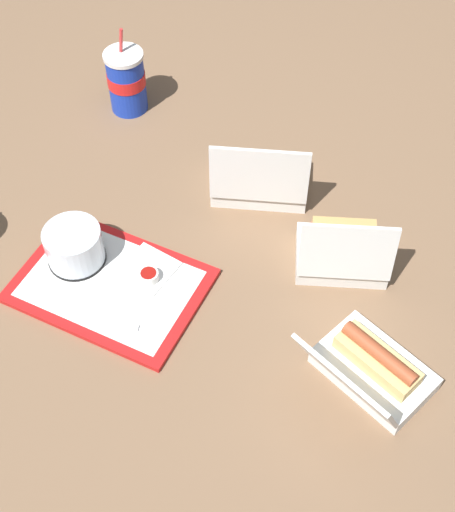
{
  "coord_description": "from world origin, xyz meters",
  "views": [
    {
      "loc": [
        -0.49,
        0.77,
        1.17
      ],
      "look_at": [
        0.03,
        0.05,
        0.05
      ],
      "focal_mm": 50.0,
      "sensor_mm": 36.0,
      "label": 1
    }
  ],
  "objects": [
    {
      "name": "clamshell_hotdog_left",
      "position": [
        -0.33,
        0.1,
        0.04
      ],
      "size": [
        0.24,
        0.23,
        0.16
      ],
      "color": "white",
      "rests_on": "ground_plane"
    },
    {
      "name": "clamshell_hotdog_corner",
      "position": [
        0.1,
        -0.18,
        0.04
      ],
      "size": [
        0.26,
        0.23,
        0.18
      ],
      "color": "white",
      "rests_on": "ground_plane"
    },
    {
      "name": "ketchup_cup",
      "position": [
        0.14,
        0.17,
        0.03
      ],
      "size": [
        0.04,
        0.04,
        0.02
      ],
      "color": "white",
      "rests_on": "food_tray"
    },
    {
      "name": "ground_plane",
      "position": [
        0.0,
        0.0,
        0.0
      ],
      "size": [
        3.2,
        3.2,
        0.0
      ],
      "primitive_type": "plane",
      "color": "brown"
    },
    {
      "name": "plastic_fork",
      "position": [
        0.13,
        0.29,
        0.02
      ],
      "size": [
        0.1,
        0.06,
        0.0
      ],
      "primitive_type": "cube",
      "rotation": [
        0.0,
        0.0,
        0.46
      ],
      "color": "white",
      "rests_on": "food_tray"
    },
    {
      "name": "cake_container",
      "position": [
        0.29,
        0.21,
        0.05
      ],
      "size": [
        0.12,
        0.12,
        0.08
      ],
      "color": "black",
      "rests_on": "food_tray"
    },
    {
      "name": "clamshell_sandwich_back",
      "position": [
        -0.15,
        -0.1,
        0.04
      ],
      "size": [
        0.23,
        0.22,
        0.17
      ],
      "color": "white",
      "rests_on": "ground_plane"
    },
    {
      "name": "napkin_stack",
      "position": [
        0.16,
        0.15,
        0.02
      ],
      "size": [
        0.1,
        0.1,
        0.0
      ],
      "primitive_type": "cube",
      "rotation": [
        0.0,
        0.0,
        0.04
      ],
      "color": "white",
      "rests_on": "food_tray"
    },
    {
      "name": "soda_cup_right",
      "position": [
        0.53,
        -0.23,
        0.08
      ],
      "size": [
        0.1,
        0.1,
        0.22
      ],
      "color": "#1938B7",
      "rests_on": "ground_plane"
    },
    {
      "name": "food_tray",
      "position": [
        0.2,
        0.22,
        0.01
      ],
      "size": [
        0.41,
        0.32,
        0.01
      ],
      "color": "red",
      "rests_on": "ground_plane"
    }
  ]
}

